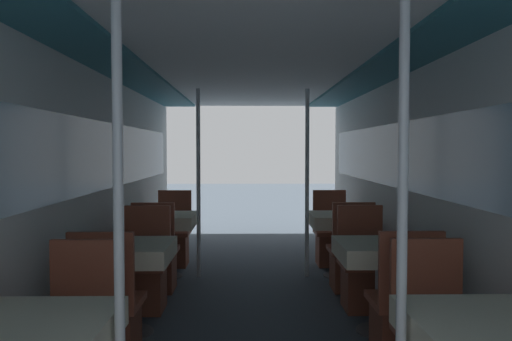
{
  "coord_description": "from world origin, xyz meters",
  "views": [
    {
      "loc": [
        -0.06,
        -1.32,
        1.48
      ],
      "look_at": [
        0.01,
        2.66,
        1.31
      ],
      "focal_mm": 35.0,
      "sensor_mm": 36.0,
      "label": 1
    }
  ],
  "objects": [
    {
      "name": "chair_left_near_2",
      "position": [
        -1.01,
        3.82,
        0.29
      ],
      "size": [
        0.43,
        0.43,
        0.94
      ],
      "color": "brown",
      "rests_on": "ground_plane"
    },
    {
      "name": "wall_right",
      "position": [
        1.43,
        2.79,
        1.13
      ],
      "size": [
        0.05,
        8.38,
        2.17
      ],
      "color": "silver",
      "rests_on": "ground_plane"
    },
    {
      "name": "chair_left_far_1",
      "position": [
        -1.01,
        3.22,
        0.29
      ],
      "size": [
        0.43,
        0.43,
        0.94
      ],
      "rotation": [
        0.0,
        0.0,
        3.14
      ],
      "color": "brown",
      "rests_on": "ground_plane"
    },
    {
      "name": "chair_right_far_1",
      "position": [
        1.01,
        3.22,
        0.29
      ],
      "size": [
        0.43,
        0.43,
        0.94
      ],
      "rotation": [
        0.0,
        0.0,
        3.14
      ],
      "color": "brown",
      "rests_on": "ground_plane"
    },
    {
      "name": "chair_left_far_2",
      "position": [
        -1.01,
        4.99,
        0.29
      ],
      "size": [
        0.43,
        0.43,
        0.94
      ],
      "rotation": [
        0.0,
        0.0,
        3.14
      ],
      "color": "brown",
      "rests_on": "ground_plane"
    },
    {
      "name": "dining_table_left_2",
      "position": [
        -1.01,
        4.41,
        0.63
      ],
      "size": [
        0.68,
        0.68,
        0.73
      ],
      "color": "#4C4C51",
      "rests_on": "ground_plane"
    },
    {
      "name": "dining_table_left_0",
      "position": [
        -1.01,
        0.86,
        0.63
      ],
      "size": [
        0.68,
        0.68,
        0.73
      ],
      "color": "#4C4C51",
      "rests_on": "ground_plane"
    },
    {
      "name": "support_pole_left_2",
      "position": [
        -0.63,
        4.41,
        1.08
      ],
      "size": [
        0.05,
        0.05,
        2.17
      ],
      "color": "silver",
      "rests_on": "ground_plane"
    },
    {
      "name": "chair_right_near_2",
      "position": [
        1.01,
        3.82,
        0.29
      ],
      "size": [
        0.43,
        0.43,
        0.94
      ],
      "color": "brown",
      "rests_on": "ground_plane"
    },
    {
      "name": "support_pole_right_0",
      "position": [
        0.63,
        0.86,
        1.08
      ],
      "size": [
        0.05,
        0.05,
        2.17
      ],
      "color": "silver",
      "rests_on": "ground_plane"
    },
    {
      "name": "wall_left",
      "position": [
        -1.43,
        2.79,
        1.13
      ],
      "size": [
        0.05,
        8.38,
        2.17
      ],
      "color": "silver",
      "rests_on": "ground_plane"
    },
    {
      "name": "dining_table_left_1",
      "position": [
        -1.01,
        2.63,
        0.63
      ],
      "size": [
        0.68,
        0.68,
        0.73
      ],
      "color": "#4C4C51",
      "rests_on": "ground_plane"
    },
    {
      "name": "support_pole_left_0",
      "position": [
        -0.63,
        0.86,
        1.08
      ],
      "size": [
        0.05,
        0.05,
        2.17
      ],
      "color": "silver",
      "rests_on": "ground_plane"
    },
    {
      "name": "chair_right_near_1",
      "position": [
        1.01,
        2.05,
        0.29
      ],
      "size": [
        0.43,
        0.43,
        0.94
      ],
      "color": "brown",
      "rests_on": "ground_plane"
    },
    {
      "name": "chair_right_far_2",
      "position": [
        1.01,
        4.99,
        0.29
      ],
      "size": [
        0.43,
        0.43,
        0.94
      ],
      "rotation": [
        0.0,
        0.0,
        3.14
      ],
      "color": "brown",
      "rests_on": "ground_plane"
    },
    {
      "name": "dining_table_right_2",
      "position": [
        1.01,
        4.41,
        0.63
      ],
      "size": [
        0.68,
        0.68,
        0.73
      ],
      "color": "#4C4C51",
      "rests_on": "ground_plane"
    },
    {
      "name": "dining_table_right_0",
      "position": [
        1.01,
        0.86,
        0.63
      ],
      "size": [
        0.68,
        0.68,
        0.73
      ],
      "color": "#4C4C51",
      "rests_on": "ground_plane"
    },
    {
      "name": "ceiling_panel",
      "position": [
        0.0,
        2.79,
        2.21
      ],
      "size": [
        2.86,
        8.38,
        0.07
      ],
      "color": "silver",
      "rests_on": "wall_left"
    },
    {
      "name": "support_pole_right_2",
      "position": [
        0.63,
        4.41,
        1.08
      ],
      "size": [
        0.05,
        0.05,
        2.17
      ],
      "color": "silver",
      "rests_on": "ground_plane"
    },
    {
      "name": "dining_table_right_1",
      "position": [
        1.01,
        2.63,
        0.63
      ],
      "size": [
        0.68,
        0.68,
        0.73
      ],
      "color": "#4C4C51",
      "rests_on": "ground_plane"
    },
    {
      "name": "chair_left_near_1",
      "position": [
        -1.01,
        2.05,
        0.29
      ],
      "size": [
        0.43,
        0.43,
        0.94
      ],
      "color": "brown",
      "rests_on": "ground_plane"
    }
  ]
}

